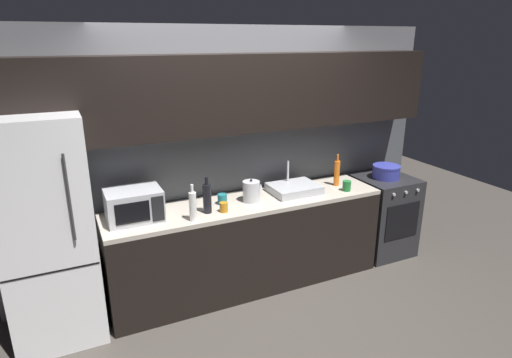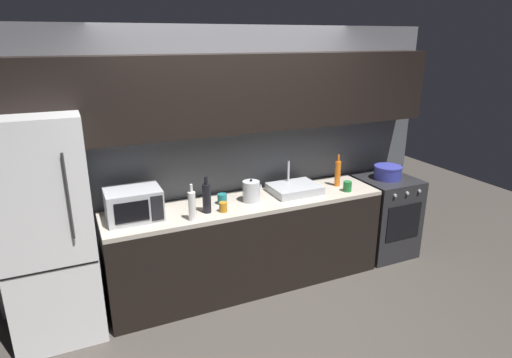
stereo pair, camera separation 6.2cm
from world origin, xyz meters
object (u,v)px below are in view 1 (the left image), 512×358
Objects in this scene: refrigerator at (48,232)px; wine_bottle_dark at (207,198)px; kettle at (251,191)px; wine_bottle_orange at (337,173)px; oven_range at (383,215)px; mug_green at (347,186)px; wine_bottle_white at (193,206)px; cooking_pot at (386,172)px; microwave at (134,205)px; mug_amber at (224,207)px; mug_teal at (222,199)px.

refrigerator is 1.30m from wine_bottle_dark.
refrigerator reaches higher than kettle.
wine_bottle_orange reaches higher than wine_bottle_dark.
kettle reaches higher than oven_range.
wine_bottle_white is at bearing -178.06° from mug_green.
cooking_pot is at bearing 174.62° from oven_range.
mug_green is at bearing 1.94° from wine_bottle_white.
wine_bottle_white is (0.45, -0.23, -0.00)m from microwave.
cooking_pot is at bearing -0.38° from microwave.
refrigerator is at bearing 179.70° from kettle.
wine_bottle_orange is 0.65m from cooking_pot.
mug_teal reaches higher than mug_amber.
refrigerator is 1.44m from mug_amber.
cooking_pot is at bearing 5.30° from wine_bottle_white.
wine_bottle_dark reaches higher than mug_green.
wine_bottle_white is at bearing -145.16° from mug_teal.
mug_amber is (-0.33, -0.13, -0.06)m from kettle.
wine_bottle_white is 3.63× the size of mug_amber.
wine_bottle_orange reaches higher than kettle.
mug_teal is (0.36, 0.25, -0.08)m from wine_bottle_white.
microwave is (-2.75, 0.02, 0.58)m from oven_range.
kettle is (-1.66, -0.01, 0.55)m from oven_range.
oven_range is 8.59× the size of mug_green.
wine_bottle_white is 1.64m from mug_green.
refrigerator is 5.76× the size of wine_bottle_white.
mug_amber is 0.30× the size of cooking_pot.
kettle is 0.48m from wine_bottle_dark.
wine_bottle_dark is (0.61, -0.12, 0.00)m from microwave.
wine_bottle_white reaches higher than mug_amber.
kettle is 0.36m from mug_amber.
mug_amber is at bearing -18.72° from wine_bottle_dark.
cooking_pot is at bearing -1.15° from mug_teal.
mug_green is at bearing -3.24° from refrigerator.
mug_amber is at bearing -157.95° from kettle.
oven_range is at bearing -2.58° from wine_bottle_orange.
refrigerator is 2.07× the size of oven_range.
wine_bottle_orange is at bearing 0.59° from refrigerator.
wine_bottle_dark is at bearing -10.72° from microwave.
mug_green is at bearing -166.43° from cooking_pot.
mug_green is (-0.66, -0.16, 0.50)m from oven_range.
wine_bottle_orange is at bearing -0.46° from mug_teal.
refrigerator is 1.49m from mug_teal.
oven_range is 0.88m from wine_bottle_orange.
wine_bottle_orange is at bearing 4.90° from wine_bottle_dark.
cooking_pot reaches higher than mug_green.
refrigerator is 8.36× the size of kettle.
wine_bottle_orange is 3.21× the size of mug_green.
microwave is at bearing 169.28° from wine_bottle_dark.
mug_green is (2.08, -0.17, -0.08)m from microwave.
mug_amber is at bearing -172.65° from wine_bottle_orange.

